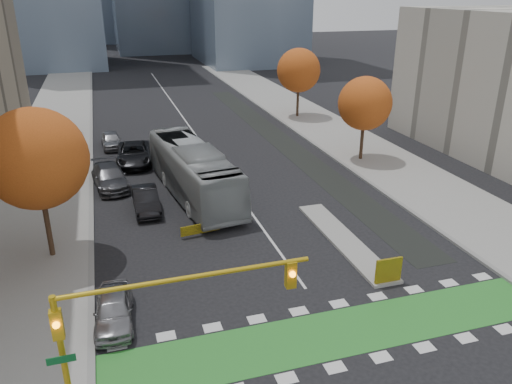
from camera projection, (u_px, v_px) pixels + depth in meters
ground at (354, 356)px, 19.87m from camera, size 300.00×300.00×0.00m
sidewalk_west at (38, 203)px, 33.89m from camera, size 7.00×120.00×0.15m
sidewalk_east at (388, 165)px, 41.22m from camera, size 7.00×120.00×0.15m
curb_west at (91, 197)px, 34.84m from camera, size 0.30×120.00×0.16m
curb_east at (350, 169)px, 40.27m from camera, size 0.30×120.00×0.16m
bike_crossing at (337, 333)px, 21.20m from camera, size 20.00×3.00×0.01m
centre_line at (185, 121)px, 55.28m from camera, size 0.15×70.00×0.01m
bike_lane_paint at (279, 139)px, 48.47m from camera, size 2.50×50.00×0.01m
median_island at (344, 240)px, 28.90m from camera, size 1.60×10.00×0.16m
hazard_board at (389, 270)px, 24.38m from camera, size 1.40×0.12×1.30m
tree_west at (36, 159)px, 25.12m from camera, size 5.20×5.20×8.22m
tree_east_near at (365, 104)px, 40.77m from camera, size 4.40×4.40×7.08m
tree_east_far at (299, 70)px, 54.93m from camera, size 4.80×4.80×7.65m
traffic_signal_west at (144, 314)px, 15.74m from camera, size 8.53×0.56×5.20m
bus at (193, 171)px, 34.68m from camera, size 4.71×13.47×3.67m
parked_car_a at (114, 309)px, 21.60m from camera, size 1.87×4.11×1.37m
parked_car_b at (146, 200)px, 32.67m from camera, size 1.59×4.50×1.48m
parked_car_c at (110, 177)px, 36.50m from camera, size 2.88×5.66×1.57m
parked_car_d at (134, 154)px, 41.49m from camera, size 3.25×6.21×1.67m
parked_car_e at (111, 140)px, 45.71m from camera, size 1.94×4.31×1.44m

